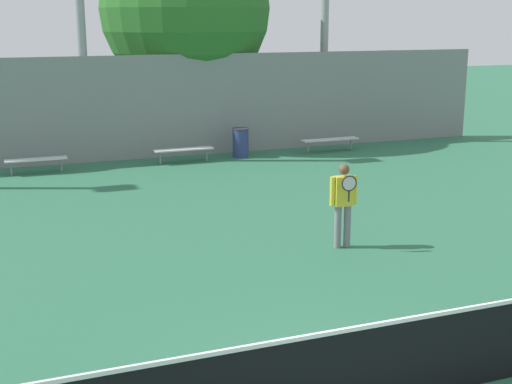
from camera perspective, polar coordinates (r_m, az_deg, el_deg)
tennis_net at (r=8.54m, az=8.02°, el=-13.82°), size 10.49×0.09×1.08m
tennis_player at (r=14.19m, az=7.00°, el=-0.69°), size 0.56×0.43×1.70m
bench_courtside_near at (r=22.73m, az=-5.80°, el=3.37°), size 1.90×0.40×0.45m
bench_courtside_far at (r=21.98m, az=-17.18°, el=2.46°), size 1.78×0.40×0.45m
bench_by_gate at (r=24.61m, az=5.95°, el=4.17°), size 2.05×0.40×0.45m
light_pole_near_left at (r=23.18m, az=-13.92°, el=14.24°), size 0.90×0.60×8.39m
trash_bin at (r=23.53m, az=-1.24°, el=3.98°), size 0.55×0.55×0.96m
back_fence at (r=23.18m, az=-11.82°, el=6.50°), size 27.42×0.06×3.33m
tree_green_broad at (r=26.11m, az=-5.69°, el=14.40°), size 6.04×6.04×7.83m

